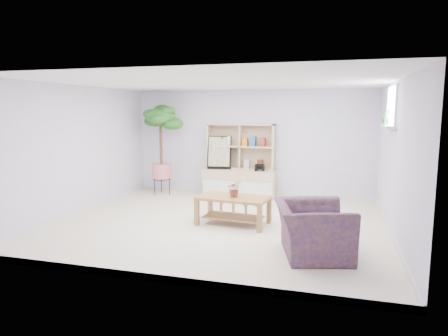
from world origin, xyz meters
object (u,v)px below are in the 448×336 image
(floor_tree, at_px, (161,150))
(armchair, at_px, (312,226))
(coffee_table, at_px, (233,210))
(storage_unit, at_px, (240,160))

(floor_tree, distance_m, armchair, 4.80)
(floor_tree, bearing_deg, coffee_table, -41.51)
(storage_unit, xyz_separation_m, armchair, (1.81, -3.36, -0.42))
(coffee_table, xyz_separation_m, floor_tree, (-2.22, 1.97, 0.80))
(storage_unit, height_order, coffee_table, storage_unit)
(storage_unit, distance_m, floor_tree, 1.83)
(armchair, bearing_deg, coffee_table, 36.36)
(floor_tree, bearing_deg, armchair, -40.65)
(coffee_table, height_order, floor_tree, floor_tree)
(storage_unit, relative_size, coffee_table, 1.38)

